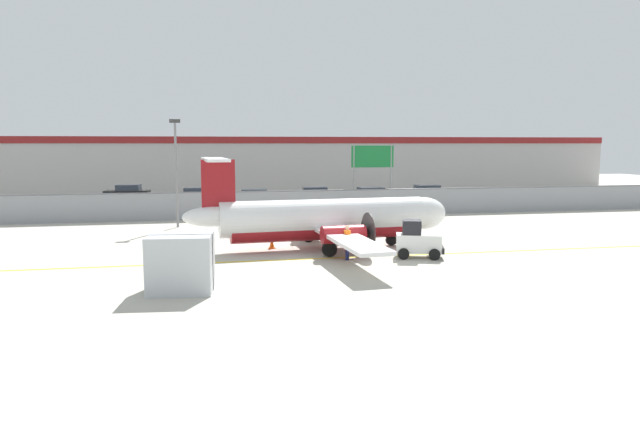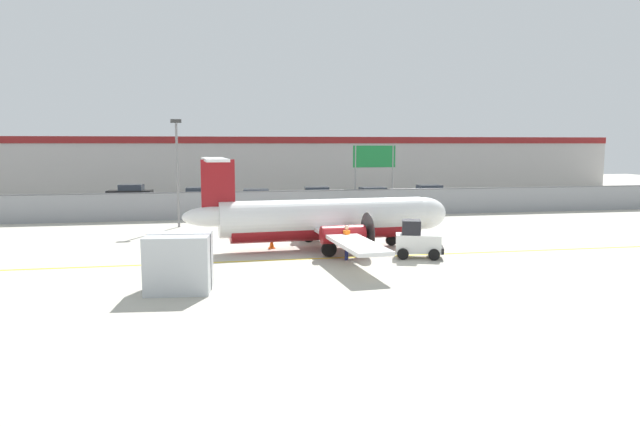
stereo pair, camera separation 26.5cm
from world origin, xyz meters
The scene contains 18 objects.
ground_plane centered at (0.00, 2.00, 0.00)m, with size 140.00×140.00×0.01m.
perimeter_fence centered at (0.00, 18.00, 1.12)m, with size 98.00×0.10×2.10m.
parking_lot_strip centered at (0.00, 29.50, 0.06)m, with size 98.00×17.00×0.12m.
background_building centered at (0.00, 47.99, 3.26)m, with size 91.00×8.10×6.50m.
commuter_airplane centered at (-0.67, 4.60, 1.60)m, with size 14.60×16.07×4.92m.
baggage_tug centered at (3.19, 1.35, 0.86)m, with size 2.55×1.94×1.88m.
ground_crew_worker centered at (-0.38, 1.47, 0.95)m, with size 0.44×0.54×1.70m.
cargo_container centered at (-8.06, -3.11, 1.10)m, with size 2.58×2.23×2.20m.
traffic_cone_near_left centered at (-3.67, 5.21, 0.31)m, with size 0.36×0.36×0.64m.
traffic_cone_near_right centered at (-7.50, 2.61, 0.31)m, with size 0.36×0.36×0.64m.
parked_car_0 centered at (-14.77, 32.76, 0.89)m, with size 4.35×2.33×1.58m.
parked_car_1 centered at (-7.97, 27.60, 0.89)m, with size 4.28×2.17×1.58m.
parked_car_2 centered at (-3.18, 24.86, 0.89)m, with size 4.31×2.25×1.58m.
parked_car_3 centered at (2.49, 26.29, 0.89)m, with size 4.32×2.26×1.58m.
parked_car_4 centered at (7.46, 24.91, 0.89)m, with size 4.33×2.29×1.58m.
parked_car_5 centered at (13.85, 26.71, 0.89)m, with size 4.21×2.02×1.58m.
apron_light_pole centered at (-9.09, 14.37, 4.30)m, with size 0.70×0.30×7.27m.
highway_sign centered at (6.39, 20.43, 4.14)m, with size 3.60×0.14×5.50m.
Camera 2 is at (-6.66, -25.22, 5.64)m, focal length 32.00 mm.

